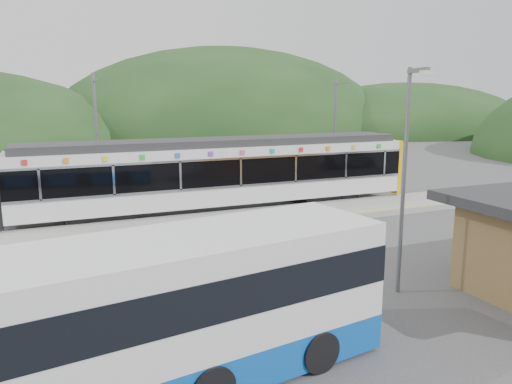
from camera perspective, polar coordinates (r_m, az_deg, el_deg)
name	(u,v)px	position (r m, az deg, el deg)	size (l,w,h in m)	color
ground	(297,238)	(21.02, 4.76, -5.30)	(120.00, 120.00, 0.00)	#4C4C4F
hills	(351,202)	(28.53, 10.85, -1.13)	(146.00, 149.00, 26.00)	#1E3D19
platform	(265,217)	(23.85, 1.08, -2.93)	(26.00, 3.20, 0.30)	#9E9E99
yellow_line	(277,220)	(22.67, 2.42, -3.27)	(26.00, 0.10, 0.01)	yellow
train	(221,172)	(25.49, -3.98, 2.33)	(20.44, 3.01, 3.74)	black
catenary_mast_west	(97,140)	(26.61, -17.70, 5.65)	(0.18, 1.80, 7.00)	slate
catenary_mast_east	(335,133)	(31.19, 8.99, 6.73)	(0.18, 1.80, 7.00)	slate
bus	(119,329)	(10.20, -15.43, -14.84)	(11.64, 4.32, 3.10)	blue
lamp_post	(408,163)	(14.99, 16.95, 3.14)	(0.39, 1.19, 6.66)	slate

